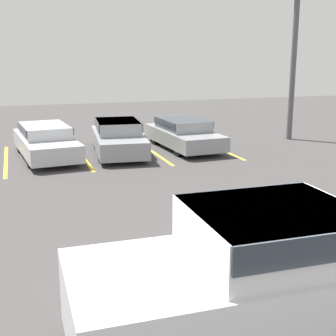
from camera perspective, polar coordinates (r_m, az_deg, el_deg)
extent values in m
plane|color=#423F3F|center=(7.53, 12.90, -15.76)|extent=(60.00, 60.00, 0.00)
cube|color=yellow|center=(17.41, -19.16, 0.86)|extent=(0.12, 5.20, 0.01)
cube|color=yellow|center=(17.55, -10.41, 1.50)|extent=(0.12, 5.20, 0.01)
cube|color=yellow|center=(18.09, -1.99, 2.09)|extent=(0.12, 5.20, 0.01)
cube|color=yellow|center=(18.99, 5.80, 2.59)|extent=(0.12, 5.20, 0.01)
cube|color=silver|center=(6.41, 14.58, -13.81)|extent=(5.65, 1.99, 0.99)
cube|color=silver|center=(5.95, 12.72, -7.53)|extent=(2.04, 1.81, 0.60)
cube|color=#2D3842|center=(5.90, 12.79, -6.30)|extent=(2.00, 1.87, 0.33)
cylinder|color=black|center=(6.59, -2.58, -15.71)|extent=(0.85, 0.32, 0.85)
cylinder|color=#ADADB2|center=(6.59, -2.58, -15.71)|extent=(0.47, 0.33, 0.47)
cube|color=#B7BABF|center=(17.43, -14.65, 2.79)|extent=(2.19, 4.80, 0.58)
cube|color=#B7BABF|center=(17.44, -14.80, 4.45)|extent=(1.76, 2.56, 0.41)
cube|color=#2D3842|center=(17.42, -14.82, 4.72)|extent=(1.83, 2.52, 0.25)
cylinder|color=black|center=(16.29, -11.28, 1.73)|extent=(0.30, 0.70, 0.68)
cylinder|color=#ADADB2|center=(16.29, -11.28, 1.73)|extent=(0.29, 0.40, 0.37)
cylinder|color=black|center=(16.05, -16.38, 1.25)|extent=(0.30, 0.70, 0.68)
cylinder|color=#ADADB2|center=(16.05, -16.38, 1.25)|extent=(0.29, 0.40, 0.37)
cylinder|color=black|center=(18.89, -13.13, 3.27)|extent=(0.30, 0.70, 0.68)
cylinder|color=#ADADB2|center=(18.89, -13.13, 3.27)|extent=(0.29, 0.40, 0.37)
cylinder|color=black|center=(18.68, -17.54, 2.87)|extent=(0.30, 0.70, 0.68)
cylinder|color=#ADADB2|center=(18.68, -17.54, 2.87)|extent=(0.29, 0.40, 0.37)
cube|color=gray|center=(17.59, -6.08, 3.24)|extent=(2.13, 4.50, 0.61)
cube|color=gray|center=(17.58, -6.15, 5.03)|extent=(1.72, 2.40, 0.47)
cube|color=#2D3842|center=(17.57, -6.16, 5.33)|extent=(1.78, 2.36, 0.28)
cylinder|color=black|center=(16.49, -3.03, 2.00)|extent=(0.27, 0.63, 0.61)
cylinder|color=#ADADB2|center=(16.49, -3.03, 2.00)|extent=(0.25, 0.35, 0.33)
cylinder|color=black|center=(16.32, -8.11, 1.75)|extent=(0.27, 0.63, 0.61)
cylinder|color=#ADADB2|center=(16.32, -8.11, 1.75)|extent=(0.25, 0.35, 0.33)
cylinder|color=black|center=(18.94, -4.30, 3.52)|extent=(0.27, 0.63, 0.61)
cylinder|color=#ADADB2|center=(18.94, -4.30, 3.52)|extent=(0.25, 0.35, 0.33)
cylinder|color=black|center=(18.80, -8.72, 3.32)|extent=(0.27, 0.63, 0.61)
cylinder|color=#ADADB2|center=(18.80, -8.72, 3.32)|extent=(0.25, 0.35, 0.33)
cube|color=gray|center=(18.53, 1.93, 3.81)|extent=(2.00, 4.49, 0.55)
cube|color=gray|center=(18.53, 1.83, 5.35)|extent=(1.67, 2.37, 0.43)
cube|color=#2D3842|center=(18.52, 1.83, 5.61)|extent=(1.73, 2.33, 0.26)
cylinder|color=black|center=(17.73, 5.76, 2.89)|extent=(0.28, 0.69, 0.67)
cylinder|color=#ADADB2|center=(17.73, 5.76, 2.89)|extent=(0.27, 0.38, 0.37)
cylinder|color=black|center=(17.12, 1.36, 2.56)|extent=(0.28, 0.69, 0.67)
cylinder|color=#ADADB2|center=(17.12, 1.36, 2.56)|extent=(0.27, 0.38, 0.37)
cylinder|color=black|center=(20.00, 2.41, 4.18)|extent=(0.28, 0.69, 0.67)
cylinder|color=#ADADB2|center=(20.00, 2.41, 4.18)|extent=(0.27, 0.38, 0.37)
cylinder|color=black|center=(19.45, -1.58, 3.92)|extent=(0.28, 0.69, 0.67)
cylinder|color=#ADADB2|center=(19.45, -1.58, 3.92)|extent=(0.27, 0.38, 0.37)
cylinder|color=#515156|center=(21.02, 14.99, 11.38)|extent=(0.24, 0.24, 5.90)
cube|color=#B7B2A8|center=(21.12, -3.20, 3.96)|extent=(1.94, 0.20, 0.14)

